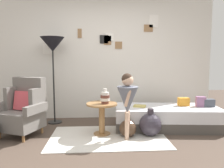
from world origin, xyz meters
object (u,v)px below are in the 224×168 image
object	(u,v)px
side_table	(102,112)
book_on_daybed	(140,106)
daybed	(167,117)
floor_lamp	(53,47)
person_child	(128,98)
demijohn_near	(128,128)
vase_striped	(105,97)
demijohn_far	(150,124)
armchair	(24,109)

from	to	relation	value
side_table	book_on_daybed	size ratio (longest dim) A/B	2.47
daybed	floor_lamp	size ratio (longest dim) A/B	1.15
book_on_daybed	person_child	bearing A→B (deg)	-118.76
book_on_daybed	demijohn_near	distance (m)	0.61
book_on_daybed	vase_striped	bearing A→B (deg)	-151.02
vase_striped	side_table	bearing A→B (deg)	141.55
daybed	person_child	size ratio (longest dim) A/B	1.85
person_child	demijohn_far	size ratio (longest dim) A/B	2.30
side_table	floor_lamp	world-z (taller)	floor_lamp
daybed	book_on_daybed	distance (m)	0.56
vase_striped	demijohn_near	size ratio (longest dim) A/B	0.69
book_on_daybed	daybed	bearing A→B (deg)	-3.25
armchair	daybed	distance (m)	2.57
side_table	demijohn_near	world-z (taller)	side_table
demijohn_far	floor_lamp	bearing A→B (deg)	153.52
daybed	vase_striped	world-z (taller)	vase_striped
armchair	person_child	xyz separation A→B (m)	(1.73, -0.32, 0.23)
daybed	armchair	bearing A→B (deg)	-175.46
armchair	vase_striped	distance (m)	1.40
daybed	person_child	world-z (taller)	person_child
side_table	book_on_daybed	distance (m)	0.78
person_child	book_on_daybed	distance (m)	0.68
armchair	person_child	distance (m)	1.78
daybed	book_on_daybed	world-z (taller)	book_on_daybed
vase_striped	demijohn_far	distance (m)	0.89
vase_striped	demijohn_near	world-z (taller)	vase_striped
daybed	floor_lamp	bearing A→B (deg)	167.67
side_table	floor_lamp	xyz separation A→B (m)	(-0.95, 0.77, 1.13)
demijohn_near	armchair	bearing A→B (deg)	172.28
vase_striped	floor_lamp	bearing A→B (deg)	141.04
daybed	floor_lamp	world-z (taller)	floor_lamp
daybed	floor_lamp	distance (m)	2.58
side_table	demijohn_near	bearing A→B (deg)	-19.18
daybed	demijohn_far	distance (m)	0.58
armchair	side_table	distance (m)	1.33
daybed	demijohn_far	bearing A→B (deg)	-135.79
armchair	floor_lamp	distance (m)	1.33
vase_striped	demijohn_near	xyz separation A→B (m)	(0.37, -0.11, -0.50)
daybed	demijohn_far	world-z (taller)	demijohn_far
person_child	demijohn_near	distance (m)	0.53
book_on_daybed	demijohn_near	xyz separation A→B (m)	(-0.28, -0.47, -0.27)
demijohn_near	demijohn_far	xyz separation A→B (m)	(0.39, 0.04, 0.05)
armchair	daybed	xyz separation A→B (m)	(2.55, 0.20, -0.24)
floor_lamp	person_child	bearing A→B (deg)	-36.55
floor_lamp	person_child	xyz separation A→B (m)	(1.35, -1.00, -0.85)
demijohn_near	demijohn_far	bearing A→B (deg)	5.69
daybed	demijohn_far	size ratio (longest dim) A/B	4.26
person_child	demijohn_near	world-z (taller)	person_child
armchair	demijohn_near	size ratio (longest dim) A/B	2.62
side_table	vase_striped	bearing A→B (deg)	-38.45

